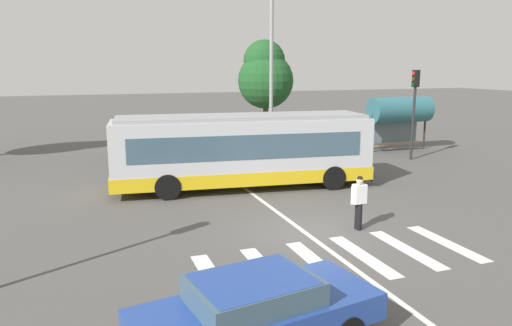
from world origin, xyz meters
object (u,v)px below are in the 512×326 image
at_px(city_transit_bus, 243,150).
at_px(bus_stop_shelter, 400,111).
at_px(foreground_sedan, 256,308).
at_px(parked_car_red, 233,139).
at_px(pedestrian_crossing_street, 359,199).
at_px(twin_arm_street_lamp, 271,55).
at_px(parked_car_silver, 189,142).
at_px(parked_car_champagne, 272,137).
at_px(traffic_light_far_corner, 414,100).
at_px(parked_car_black, 141,145).
at_px(background_tree_right, 265,75).

xyz_separation_m(city_transit_bus, bus_stop_shelter, (11.74, 5.46, 0.83)).
height_order(city_transit_bus, bus_stop_shelter, bus_stop_shelter).
bearing_deg(city_transit_bus, foreground_sedan, -107.27).
relative_size(city_transit_bus, bus_stop_shelter, 2.82).
relative_size(foreground_sedan, parked_car_red, 1.04).
height_order(city_transit_bus, pedestrian_crossing_street, city_transit_bus).
bearing_deg(twin_arm_street_lamp, parked_car_silver, 142.90).
bearing_deg(bus_stop_shelter, city_transit_bus, -155.06).
bearing_deg(pedestrian_crossing_street, bus_stop_shelter, 49.43).
distance_m(city_transit_bus, bus_stop_shelter, 12.98).
bearing_deg(city_transit_bus, parked_car_champagne, 60.91).
bearing_deg(twin_arm_street_lamp, parked_car_red, 111.99).
height_order(city_transit_bus, traffic_light_far_corner, traffic_light_far_corner).
xyz_separation_m(pedestrian_crossing_street, bus_stop_shelter, (10.03, 11.72, 1.45)).
relative_size(parked_car_silver, bus_stop_shelter, 1.17).
distance_m(parked_car_black, background_tree_right, 11.00).
height_order(city_transit_bus, twin_arm_street_lamp, twin_arm_street_lamp).
distance_m(pedestrian_crossing_street, bus_stop_shelter, 15.49).
bearing_deg(background_tree_right, foreground_sedan, -111.36).
bearing_deg(foreground_sedan, background_tree_right, 68.64).
xyz_separation_m(parked_car_red, twin_arm_street_lamp, (1.23, -3.04, 4.82)).
relative_size(parked_car_champagne, background_tree_right, 0.66).
bearing_deg(parked_car_red, parked_car_black, -177.32).
xyz_separation_m(pedestrian_crossing_street, parked_car_red, (0.41, 14.58, -0.20)).
height_order(city_transit_bus, background_tree_right, background_tree_right).
distance_m(foreground_sedan, parked_car_red, 20.33).
height_order(city_transit_bus, foreground_sedan, city_transit_bus).
bearing_deg(parked_car_silver, parked_car_champagne, 2.83).
bearing_deg(foreground_sedan, parked_car_red, 73.98).
relative_size(parked_car_champagne, twin_arm_street_lamp, 0.50).
height_order(parked_car_black, twin_arm_street_lamp, twin_arm_street_lamp).
distance_m(city_transit_bus, twin_arm_street_lamp, 7.42).
distance_m(parked_car_red, bus_stop_shelter, 10.17).
xyz_separation_m(foreground_sedan, traffic_light_far_corner, (14.12, 13.99, 2.47)).
xyz_separation_m(parked_car_champagne, background_tree_right, (1.22, 4.41, 3.67)).
bearing_deg(foreground_sedan, parked_car_silver, 81.31).
bearing_deg(traffic_light_far_corner, parked_car_champagne, 136.12).
distance_m(parked_car_silver, parked_car_red, 2.65).
xyz_separation_m(foreground_sedan, bus_stop_shelter, (15.23, 16.68, 1.65)).
distance_m(parked_car_black, bus_stop_shelter, 15.31).
relative_size(pedestrian_crossing_street, background_tree_right, 0.25).
bearing_deg(parked_car_red, foreground_sedan, -106.02).
height_order(parked_car_red, background_tree_right, background_tree_right).
relative_size(parked_car_red, traffic_light_far_corner, 0.94).
height_order(bus_stop_shelter, background_tree_right, background_tree_right).
xyz_separation_m(parked_car_champagne, traffic_light_far_corner, (5.92, -5.70, 2.47)).
relative_size(parked_car_silver, parked_car_red, 1.00).
height_order(parked_car_red, parked_car_champagne, same).
distance_m(bus_stop_shelter, twin_arm_street_lamp, 8.97).
bearing_deg(twin_arm_street_lamp, background_tree_right, 71.23).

